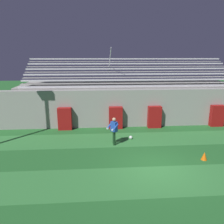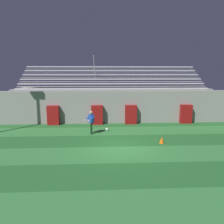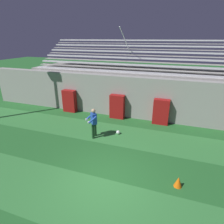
{
  "view_description": "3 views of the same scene",
  "coord_description": "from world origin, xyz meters",
  "px_view_note": "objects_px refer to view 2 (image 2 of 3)",
  "views": [
    {
      "loc": [
        -2.83,
        -9.34,
        5.17
      ],
      "look_at": [
        -1.8,
        4.73,
        1.56
      ],
      "focal_mm": 35.0,
      "sensor_mm": 36.0,
      "label": 1
    },
    {
      "loc": [
        -1.12,
        -12.27,
        4.27
      ],
      "look_at": [
        -0.31,
        3.19,
        1.54
      ],
      "focal_mm": 35.0,
      "sensor_mm": 36.0,
      "label": 2
    },
    {
      "loc": [
        2.14,
        -5.36,
        5.13
      ],
      "look_at": [
        -1.04,
        3.75,
        1.3
      ],
      "focal_mm": 30.0,
      "sensor_mm": 36.0,
      "label": 3
    }
  ],
  "objects_px": {
    "goalkeeper": "(91,121)",
    "traffic_cone": "(162,140)",
    "padding_pillar_gate_left": "(97,115)",
    "padding_pillar_far_right": "(186,114)",
    "padding_pillar_gate_right": "(131,115)",
    "soccer_ball": "(107,129)",
    "padding_pillar_far_left": "(53,115)"
  },
  "relations": [
    {
      "from": "padding_pillar_gate_left",
      "to": "padding_pillar_far_left",
      "type": "relative_size",
      "value": 1.0
    },
    {
      "from": "padding_pillar_gate_right",
      "to": "soccer_ball",
      "type": "xyz_separation_m",
      "value": [
        -2.11,
        -2.23,
        -0.7
      ]
    },
    {
      "from": "padding_pillar_gate_right",
      "to": "soccer_ball",
      "type": "distance_m",
      "value": 3.15
    },
    {
      "from": "padding_pillar_gate_right",
      "to": "padding_pillar_far_left",
      "type": "relative_size",
      "value": 1.0
    },
    {
      "from": "padding_pillar_gate_right",
      "to": "soccer_ball",
      "type": "bearing_deg",
      "value": -133.41
    },
    {
      "from": "goalkeeper",
      "to": "padding_pillar_gate_left",
      "type": "bearing_deg",
      "value": 82.87
    },
    {
      "from": "padding_pillar_gate_right",
      "to": "traffic_cone",
      "type": "bearing_deg",
      "value": -77.38
    },
    {
      "from": "padding_pillar_gate_right",
      "to": "goalkeeper",
      "type": "height_order",
      "value": "goalkeeper"
    },
    {
      "from": "padding_pillar_far_right",
      "to": "traffic_cone",
      "type": "height_order",
      "value": "padding_pillar_far_right"
    },
    {
      "from": "padding_pillar_gate_left",
      "to": "padding_pillar_far_right",
      "type": "bearing_deg",
      "value": 0.0
    },
    {
      "from": "padding_pillar_gate_left",
      "to": "soccer_ball",
      "type": "height_order",
      "value": "padding_pillar_gate_left"
    },
    {
      "from": "goalkeeper",
      "to": "soccer_ball",
      "type": "height_order",
      "value": "goalkeeper"
    },
    {
      "from": "padding_pillar_gate_right",
      "to": "goalkeeper",
      "type": "bearing_deg",
      "value": -137.43
    },
    {
      "from": "padding_pillar_gate_right",
      "to": "padding_pillar_far_left",
      "type": "height_order",
      "value": "same"
    },
    {
      "from": "padding_pillar_gate_left",
      "to": "padding_pillar_far_left",
      "type": "bearing_deg",
      "value": 180.0
    },
    {
      "from": "goalkeeper",
      "to": "soccer_ball",
      "type": "bearing_deg",
      "value": 33.65
    },
    {
      "from": "padding_pillar_far_left",
      "to": "padding_pillar_gate_right",
      "type": "bearing_deg",
      "value": 0.0
    },
    {
      "from": "padding_pillar_gate_left",
      "to": "padding_pillar_far_left",
      "type": "height_order",
      "value": "same"
    },
    {
      "from": "padding_pillar_gate_left",
      "to": "traffic_cone",
      "type": "distance_m",
      "value": 6.79
    },
    {
      "from": "padding_pillar_gate_right",
      "to": "goalkeeper",
      "type": "distance_m",
      "value": 4.43
    },
    {
      "from": "goalkeeper",
      "to": "padding_pillar_far_right",
      "type": "bearing_deg",
      "value": 20.38
    },
    {
      "from": "padding_pillar_far_left",
      "to": "padding_pillar_far_right",
      "type": "bearing_deg",
      "value": 0.0
    },
    {
      "from": "padding_pillar_gate_left",
      "to": "padding_pillar_far_left",
      "type": "xyz_separation_m",
      "value": [
        -3.68,
        0.0,
        0.0
      ]
    },
    {
      "from": "goalkeeper",
      "to": "traffic_cone",
      "type": "relative_size",
      "value": 3.98
    },
    {
      "from": "padding_pillar_far_right",
      "to": "soccer_ball",
      "type": "bearing_deg",
      "value": -162.13
    },
    {
      "from": "padding_pillar_gate_left",
      "to": "padding_pillar_far_left",
      "type": "distance_m",
      "value": 3.68
    },
    {
      "from": "traffic_cone",
      "to": "padding_pillar_gate_left",
      "type": "bearing_deg",
      "value": 127.27
    },
    {
      "from": "padding_pillar_far_right",
      "to": "padding_pillar_far_left",
      "type": "bearing_deg",
      "value": 180.0
    },
    {
      "from": "padding_pillar_gate_left",
      "to": "soccer_ball",
      "type": "xyz_separation_m",
      "value": [
        0.78,
        -2.23,
        -0.7
      ]
    },
    {
      "from": "padding_pillar_far_right",
      "to": "soccer_ball",
      "type": "height_order",
      "value": "padding_pillar_far_right"
    },
    {
      "from": "padding_pillar_gate_left",
      "to": "traffic_cone",
      "type": "relative_size",
      "value": 3.86
    },
    {
      "from": "padding_pillar_gate_left",
      "to": "padding_pillar_gate_right",
      "type": "relative_size",
      "value": 1.0
    }
  ]
}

